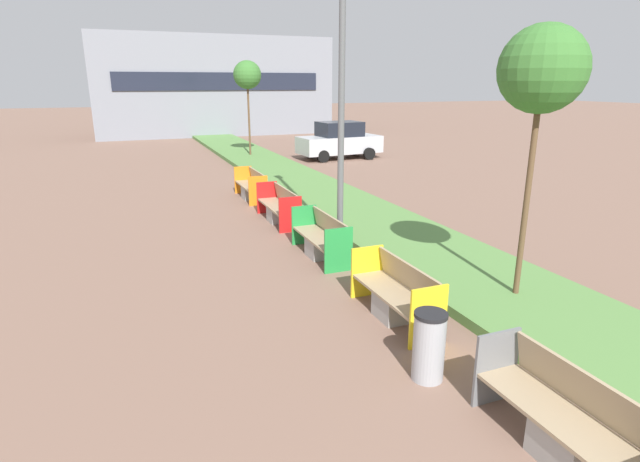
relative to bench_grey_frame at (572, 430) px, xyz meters
name	(u,v)px	position (x,y,z in m)	size (l,w,h in m)	color
planter_grass_strip	(373,222)	(2.26, 8.61, -0.28)	(2.80, 120.00, 0.18)	#568442
building_backdrop	(213,86)	(3.06, 36.29, 3.11)	(16.93, 6.17, 6.97)	gray
bench_grey_frame	(572,430)	(0.00, 0.00, 0.00)	(0.65, 2.22, 0.94)	#9E9B96
bench_yellow_frame	(396,297)	(0.00, 3.51, -0.01)	(0.65, 2.01, 0.94)	#9E9B96
bench_green_frame	(321,241)	(0.00, 6.79, 0.00)	(0.65, 2.09, 0.94)	#9E9B96
bench_red_frame	(279,209)	(0.00, 9.94, 0.00)	(0.65, 2.23, 0.94)	#9E9B96
bench_orange_frame	(252,188)	(0.00, 13.06, 0.00)	(0.65, 2.07, 0.94)	#9E9B96
litter_bin	(429,346)	(-0.51, 1.81, 0.10)	(0.43, 0.43, 0.94)	#9EA0A5
street_lamp_post	(342,39)	(0.61, 7.16, 4.25)	(0.24, 0.44, 8.46)	#56595B
sapling_tree_near	(542,71)	(2.28, 3.26, 3.55)	(1.37, 1.37, 4.63)	brown
sapling_tree_far	(247,75)	(2.28, 22.30, 3.72)	(1.38, 1.38, 4.81)	brown
parked_car_distant	(339,141)	(6.48, 20.43, 0.54)	(4.32, 2.07, 1.86)	#B7BABF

